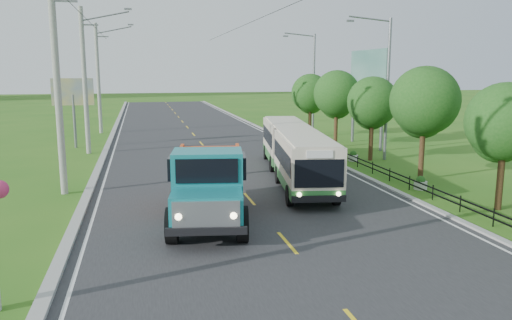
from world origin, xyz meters
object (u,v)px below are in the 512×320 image
object	(u,v)px
tree_back	(310,95)
streetlight_far	(312,80)
planter_far	(312,140)
pole_near	(58,85)
billboard_right	(368,76)
tree_fifth	(337,96)
dump_truck	(208,180)
planter_mid	(353,157)
streetlight_mid	(385,84)
bus	(294,149)
tree_third	(424,105)
pole_far	(99,78)
tree_second	(504,126)
pole_mid	(85,80)
billboard_left	(73,96)
planter_near	(421,184)
tree_fourth	(372,105)

from	to	relation	value
tree_back	streetlight_far	world-z (taller)	streetlight_far
tree_back	planter_far	size ratio (longest dim) A/B	8.21
pole_near	billboard_right	world-z (taller)	pole_near
tree_fifth	dump_truck	world-z (taller)	tree_fifth
streetlight_far	dump_truck	distance (m)	28.25
planter_mid	billboard_right	distance (m)	8.68
streetlight_mid	bus	xyz separation A→B (m)	(-7.29, -4.07, -3.29)
tree_third	planter_mid	world-z (taller)	tree_third
streetlight_mid	pole_near	bearing A→B (deg)	-165.19
pole_far	streetlight_mid	bearing A→B (deg)	-45.14
pole_far	tree_second	xyz separation A→B (m)	(18.12, -30.86, -1.57)
planter_mid	bus	bearing A→B (deg)	-142.20
tree_fifth	planter_far	world-z (taller)	tree_fifth
pole_mid	streetlight_mid	distance (m)	20.16
tree_third	streetlight_mid	distance (m)	5.98
billboard_left	dump_truck	size ratio (longest dim) A/B	0.72
pole_mid	pole_far	size ratio (longest dim) A/B	1.00
streetlight_far	billboard_left	world-z (taller)	streetlight_far
tree_third	planter_mid	distance (m)	7.04
pole_far	dump_truck	world-z (taller)	pole_far
planter_mid	billboard_left	bearing A→B (deg)	151.08
tree_second	planter_mid	xyz separation A→B (m)	(-1.26, 11.86, -3.23)
planter_near	billboard_left	size ratio (longest dim) A/B	0.13
pole_near	planter_mid	size ratio (longest dim) A/B	14.93
planter_far	streetlight_far	bearing A→B (deg)	71.20
tree_fifth	streetlight_far	distance (m)	7.97
planter_near	bus	world-z (taller)	bus
pole_mid	tree_fourth	distance (m)	19.43
pole_mid	planter_far	bearing A→B (deg)	3.39
tree_third	tree_back	size ratio (longest dim) A/B	1.09
pole_far	pole_mid	bearing A→B (deg)	-90.00
billboard_right	planter_mid	bearing A→B (deg)	-121.66
pole_mid	pole_far	bearing A→B (deg)	90.00
tree_fifth	tree_back	bearing A→B (deg)	90.00
streetlight_mid	planter_far	size ratio (longest dim) A/B	13.54
pole_mid	tree_second	xyz separation A→B (m)	(18.12, -18.86, -1.57)
tree_fourth	planter_mid	size ratio (longest dim) A/B	8.06
streetlight_far	planter_near	distance (m)	22.57
planter_near	bus	distance (m)	6.69
planter_mid	streetlight_far	bearing A→B (deg)	81.70
planter_mid	planter_near	bearing A→B (deg)	-90.00
pole_mid	tree_fourth	size ratio (longest dim) A/B	1.85
billboard_left	dump_truck	distance (m)	22.27
pole_far	planter_far	size ratio (longest dim) A/B	14.93
pole_near	tree_fifth	size ratio (longest dim) A/B	1.72
planter_near	billboard_right	distance (m)	15.34
pole_mid	tree_fourth	world-z (taller)	pole_mid
tree_third	planter_near	bearing A→B (deg)	-120.41
tree_fifth	billboard_right	world-z (taller)	billboard_right
tree_second	billboard_right	bearing A→B (deg)	82.21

